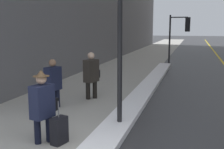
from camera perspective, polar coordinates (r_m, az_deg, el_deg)
The scene contains 8 objects.
sidewalk_slab at distance 19.67m, azimuth 4.51°, elevation 2.35°, with size 4.00×80.00×0.01m.
snow_bank_curb at distance 11.03m, azimuth 6.76°, elevation -3.06°, with size 0.72×15.75×0.15m.
lamp_post at distance 6.73m, azimuth 1.62°, elevation 9.71°, with size 0.28×0.28×4.07m.
traffic_light_near at distance 18.67m, azimuth 13.90°, elevation 8.88°, with size 1.31×0.33×3.25m.
pedestrian_in_fedora at distance 6.16m, azimuth -13.89°, elevation -5.80°, with size 0.41×0.73×1.60m.
pedestrian_nearside at distance 8.76m, azimuth -11.89°, elevation -1.35°, with size 0.41×0.55×1.52m.
pedestrian_with_shoulder_bag at distance 9.69m, azimuth -4.20°, elevation 0.24°, with size 0.44×0.77×1.64m.
rolling_suitcase at distance 6.20m, azimuth -10.68°, elevation -11.15°, with size 0.31×0.41×0.95m.
Camera 1 is at (1.97, -4.11, 2.48)m, focal length 45.00 mm.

